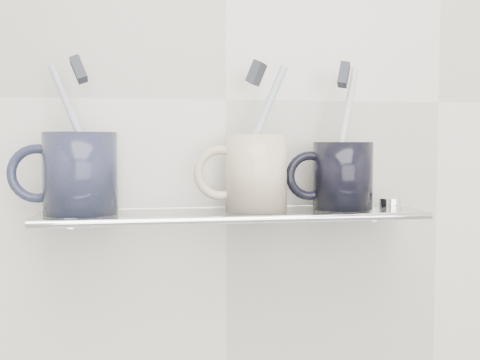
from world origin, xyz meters
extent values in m
plane|color=beige|center=(0.00, 1.10, 1.25)|extent=(2.50, 0.00, 2.50)
cube|color=silver|center=(0.00, 1.04, 1.10)|extent=(0.50, 0.12, 0.01)
cylinder|color=silver|center=(0.00, 0.98, 1.10)|extent=(0.50, 0.01, 0.01)
cylinder|color=silver|center=(-0.21, 1.09, 1.09)|extent=(0.02, 0.03, 0.02)
cylinder|color=silver|center=(0.21, 1.09, 1.09)|extent=(0.02, 0.03, 0.02)
cylinder|color=black|center=(-0.19, 1.04, 1.15)|extent=(0.11, 0.11, 0.10)
torus|color=black|center=(-0.25, 1.04, 1.15)|extent=(0.07, 0.01, 0.07)
cylinder|color=#9597B9|center=(-0.19, 1.04, 1.20)|extent=(0.08, 0.05, 0.18)
cube|color=#2B2D36|center=(-0.19, 1.04, 1.28)|extent=(0.02, 0.03, 0.04)
cylinder|color=beige|center=(0.03, 1.04, 1.15)|extent=(0.09, 0.09, 0.10)
torus|color=beige|center=(-0.02, 1.04, 1.15)|extent=(0.07, 0.01, 0.07)
cylinder|color=#ADBBD3|center=(0.03, 1.04, 1.20)|extent=(0.08, 0.04, 0.18)
cube|color=#2B2D36|center=(0.03, 1.04, 1.28)|extent=(0.03, 0.03, 0.03)
cylinder|color=black|center=(0.15, 1.04, 1.15)|extent=(0.10, 0.10, 0.09)
torus|color=black|center=(0.11, 1.04, 1.15)|extent=(0.07, 0.01, 0.07)
cylinder|color=silver|center=(0.15, 1.04, 1.20)|extent=(0.06, 0.05, 0.19)
cube|color=#2B2D36|center=(0.15, 1.04, 1.28)|extent=(0.03, 0.03, 0.04)
cylinder|color=silver|center=(0.22, 1.04, 1.11)|extent=(0.03, 0.03, 0.01)
camera|label=1|loc=(-0.12, 0.26, 1.19)|focal=45.00mm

